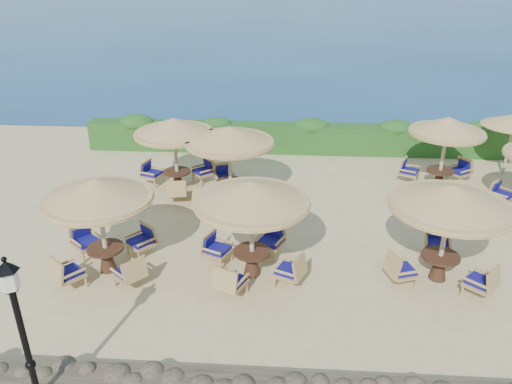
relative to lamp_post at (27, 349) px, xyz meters
name	(u,v)px	position (x,y,z in m)	size (l,w,h in m)	color
ground	(301,236)	(4.80, 6.80, -1.55)	(120.00, 120.00, 0.00)	#CDB882
sea	(294,11)	(4.80, 76.80, -1.55)	(160.00, 160.00, 0.00)	navy
hedge	(299,138)	(4.80, 14.00, -0.95)	(18.00, 0.90, 1.20)	#1B4716
lamp_post	(27,349)	(0.00, 0.00, 0.00)	(0.44, 0.44, 3.31)	black
cafe_set_0	(100,209)	(-0.36, 4.64, 0.27)	(2.79, 2.79, 2.65)	#C0AE87
cafe_set_1	(252,211)	(3.47, 4.73, 0.31)	(2.94, 2.94, 2.65)	#C0AE87
cafe_set_2	(449,212)	(8.28, 4.83, 0.40)	(3.01, 3.01, 2.65)	#C0AE87
cafe_set_3	(175,139)	(0.42, 9.85, 0.35)	(2.82, 2.82, 2.65)	#C0AE87
cafe_set_4	(230,147)	(2.42, 9.06, 0.39)	(2.95, 2.95, 2.65)	#C0AE87
cafe_set_5	(446,139)	(9.78, 10.58, 0.31)	(2.77, 2.72, 2.65)	#C0AE87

